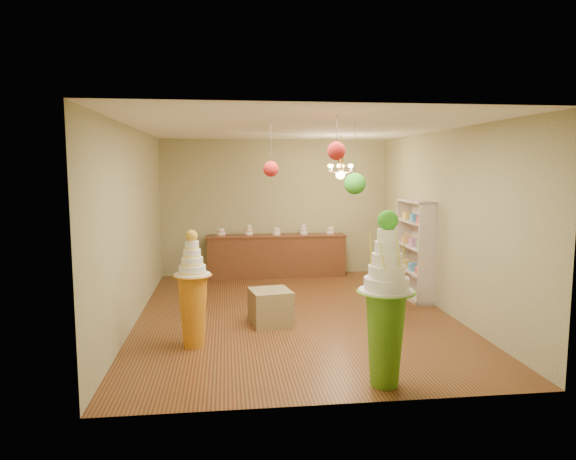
{
  "coord_description": "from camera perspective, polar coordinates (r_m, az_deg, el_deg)",
  "views": [
    {
      "loc": [
        -1.08,
        -8.1,
        2.39
      ],
      "look_at": [
        -0.1,
        0.0,
        1.39
      ],
      "focal_mm": 32.0,
      "sensor_mm": 36.0,
      "label": 1
    }
  ],
  "objects": [
    {
      "name": "pom_green_mid",
      "position": [
        7.15,
        7.43,
        5.14
      ],
      "size": [
        0.3,
        0.3,
        0.98
      ],
      "color": "#463A32",
      "rests_on": "ceiling"
    },
    {
      "name": "ceiling",
      "position": [
        8.2,
        0.72,
        11.25
      ],
      "size": [
        6.5,
        6.5,
        0.0
      ],
      "primitive_type": "plane",
      "rotation": [
        3.14,
        0.0,
        0.0
      ],
      "color": "white",
      "rests_on": "ground"
    },
    {
      "name": "pom_red_right",
      "position": [
        6.06,
        5.4,
        8.75
      ],
      "size": [
        0.21,
        0.21,
        0.53
      ],
      "color": "#463A32",
      "rests_on": "ceiling"
    },
    {
      "name": "wall_left",
      "position": [
        8.28,
        -16.72,
        0.51
      ],
      "size": [
        0.04,
        6.5,
        3.0
      ],
      "primitive_type": "cube",
      "color": "tan",
      "rests_on": "ground"
    },
    {
      "name": "burlap_riser",
      "position": [
        7.92,
        -1.95,
        -8.56
      ],
      "size": [
        0.68,
        0.68,
        0.54
      ],
      "primitive_type": "cube",
      "rotation": [
        0.0,
        0.0,
        0.18
      ],
      "color": "olive",
      "rests_on": "floor"
    },
    {
      "name": "round_table",
      "position": [
        8.7,
        11.23,
        -6.17
      ],
      "size": [
        0.53,
        0.53,
        0.67
      ],
      "rotation": [
        0.0,
        0.0,
        0.03
      ],
      "color": "black",
      "rests_on": "floor"
    },
    {
      "name": "floor",
      "position": [
        8.52,
        0.69,
        -9.32
      ],
      "size": [
        6.5,
        6.5,
        0.0
      ],
      "primitive_type": "plane",
      "color": "brown",
      "rests_on": "ground"
    },
    {
      "name": "pom_red_left",
      "position": [
        6.56,
        -1.91,
        6.81
      ],
      "size": [
        0.2,
        0.2,
        0.73
      ],
      "color": "#463A32",
      "rests_on": "ceiling"
    },
    {
      "name": "wall_back",
      "position": [
        11.44,
        -1.45,
        2.51
      ],
      "size": [
        5.0,
        0.04,
        3.0
      ],
      "primitive_type": "cube",
      "color": "tan",
      "rests_on": "ground"
    },
    {
      "name": "wall_right",
      "position": [
        8.91,
        16.87,
        0.94
      ],
      "size": [
        0.04,
        6.5,
        3.0
      ],
      "primitive_type": "cube",
      "color": "tan",
      "rests_on": "ground"
    },
    {
      "name": "pedestal_orange",
      "position": [
        7.0,
        -10.51,
        -7.68
      ],
      "size": [
        0.59,
        0.59,
        1.58
      ],
      "rotation": [
        0.0,
        0.0,
        0.29
      ],
      "color": "orange",
      "rests_on": "floor"
    },
    {
      "name": "shelving_unit",
      "position": [
        9.65,
        13.95,
        -2.1
      ],
      "size": [
        0.33,
        1.2,
        1.8
      ],
      "color": "beige",
      "rests_on": "floor"
    },
    {
      "name": "vase",
      "position": [
        8.63,
        11.28,
        -3.94
      ],
      "size": [
        0.22,
        0.22,
        0.21
      ],
      "primitive_type": "imported",
      "rotation": [
        0.0,
        0.0,
        0.05
      ],
      "color": "beige",
      "rests_on": "round_table"
    },
    {
      "name": "sideboard",
      "position": [
        11.29,
        -1.3,
        -2.78
      ],
      "size": [
        3.04,
        0.54,
        1.16
      ],
      "color": "brown",
      "rests_on": "floor"
    },
    {
      "name": "chandelier",
      "position": [
        9.94,
        5.85,
        6.44
      ],
      "size": [
        0.59,
        0.59,
        0.85
      ],
      "rotation": [
        0.0,
        0.0,
        0.12
      ],
      "color": "#E19C4F",
      "rests_on": "ceiling"
    },
    {
      "name": "wall_front",
      "position": [
        5.05,
        5.6,
        -3.18
      ],
      "size": [
        5.0,
        0.04,
        3.0
      ],
      "primitive_type": "cube",
      "color": "tan",
      "rests_on": "ground"
    },
    {
      "name": "pedestal_green",
      "position": [
        5.75,
        10.79,
        -9.22
      ],
      "size": [
        0.68,
        0.68,
        1.94
      ],
      "rotation": [
        0.0,
        0.0,
        -0.16
      ],
      "color": "#5FA624",
      "rests_on": "floor"
    }
  ]
}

